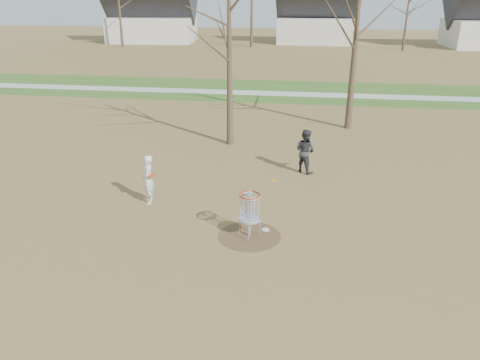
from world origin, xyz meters
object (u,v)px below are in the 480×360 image
player_throwing (305,151)px  disc_golf_basket (250,207)px  player_standing (148,180)px  disc_grounded (266,230)px

player_throwing → disc_golf_basket: (-1.43, -5.40, 0.07)m
player_standing → player_throwing: player_throwing is taller
disc_grounded → disc_golf_basket: 1.07m
player_standing → disc_golf_basket: bearing=48.2°
player_throwing → disc_golf_basket: bearing=110.7°
player_standing → disc_grounded: size_ratio=7.38×
player_throwing → disc_golf_basket: player_throwing is taller
disc_golf_basket → player_standing: bearing=153.3°
player_throwing → disc_grounded: 5.15m
player_throwing → disc_grounded: bearing=114.1°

